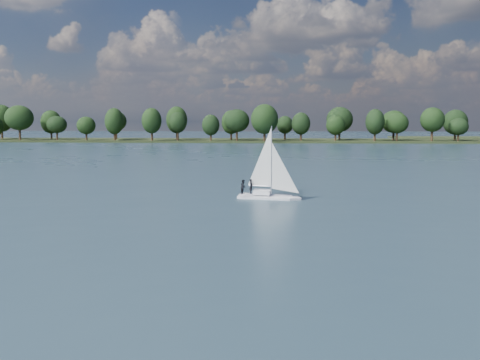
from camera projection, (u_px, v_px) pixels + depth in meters
The scene contains 4 objects.
ground at pixel (319, 160), 120.90m from camera, with size 700.00×700.00×0.00m, color #233342.
far_shore at pixel (300, 141), 231.95m from camera, with size 660.00×40.00×1.50m, color black.
sailboat at pixel (265, 178), 59.38m from camera, with size 6.66×3.00×8.47m.
treeline at pixel (288, 123), 227.98m from camera, with size 563.05×74.18×17.56m.
Camera 1 is at (-9.33, -21.66, 8.59)m, focal length 40.00 mm.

